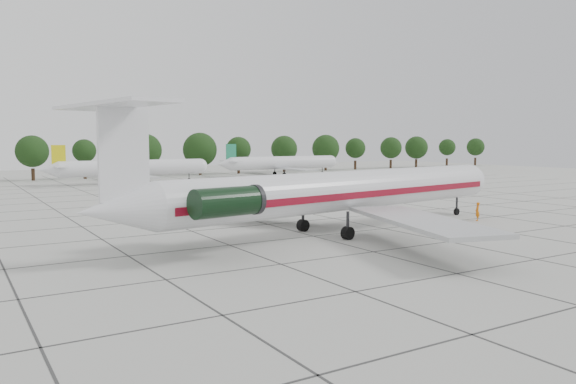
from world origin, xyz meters
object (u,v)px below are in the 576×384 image
ground_crew (477,212)px  bg_airliner_c (133,168)px  main_airliner (330,191)px  bg_airliner_d (282,163)px

ground_crew → bg_airliner_c: 70.22m
main_airliner → ground_crew: 18.11m
bg_airliner_c → ground_crew: bearing=-76.8°
main_airliner → ground_crew: main_airliner is taller
main_airliner → bg_airliner_c: bearing=79.4°
main_airliner → bg_airliner_d: main_airliner is taller
bg_airliner_c → bg_airliner_d: same height
bg_airliner_c → bg_airliner_d: size_ratio=1.00×
main_airliner → ground_crew: bearing=-12.7°
bg_airliner_c → main_airliner: bearing=-91.6°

